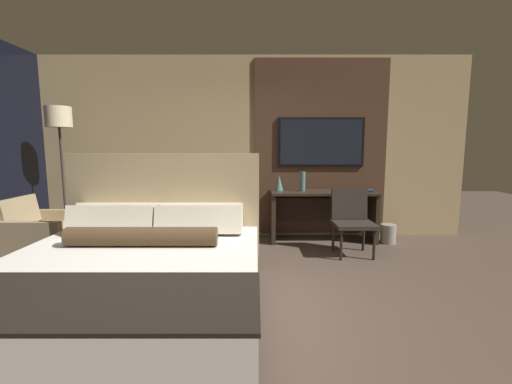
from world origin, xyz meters
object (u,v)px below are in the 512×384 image
Objects in this scene: desk at (322,207)px; book at (365,191)px; armchair_by_window at (43,239)px; desk_chair at (351,216)px; vase_tall at (302,181)px; vase_short at (279,183)px; waste_bin at (388,234)px; bed at (134,279)px; tv at (321,142)px; floor_lamp at (59,129)px.

desk is 6.25× the size of book.
desk is 3.80m from armchair_by_window.
desk_chair is 0.97m from vase_tall.
vase_short is 1.78m from waste_bin.
vase_tall is at bearing -5.49° from vase_short.
bed is at bearing -138.23° from book.
desk is 1.04m from waste_bin.
vase_tall reaches higher than desk_chair.
armchair_by_window is 3.42× the size of book.
waste_bin is at bearing 33.05° from desk_chair.
book reaches higher than waste_bin.
tv is 0.69m from vase_tall.
vase_tall is (-0.57, 0.68, 0.40)m from desk_chair.
bed is 9.76× the size of vase_short.
desk_chair is at bearing -4.67° from floor_lamp.
bed is at bearing -50.83° from floor_lamp.
desk is 3.90m from floor_lamp.
bed reaches higher than desk.
vase_tall is at bearing 5.86° from floor_lamp.
tv reaches higher than desk_chair.
bed is 2.62× the size of desk_chair.
armchair_by_window is (-3.94, -0.28, -0.23)m from desk_chair.
bed is 9.08× the size of book.
armchair_by_window is (-1.68, 1.50, -0.07)m from bed.
desk_chair is (0.27, -0.89, -0.98)m from tv.
desk_chair is 1.22m from vase_short.
floor_lamp is at bearing -171.38° from tv.
floor_lamp is (-3.71, -0.32, 1.15)m from desk.
desk_chair reaches higher than book.
bed is 2.25m from armchair_by_window.
bed is at bearing -118.48° from vase_short.
armchair_by_window is at bearing -161.91° from vase_short.
vase_short is (1.35, 2.49, 0.53)m from bed.
vase_short reaches higher than armchair_by_window.
bed is at bearing -143.39° from desk_chair.
floor_lamp reaches higher than waste_bin.
desk is at bearing -4.99° from vase_tall.
desk is 6.72× the size of vase_short.
vase_short is (-0.35, 0.03, -0.03)m from vase_tall.
book is at bearing 56.54° from desk_chair.
desk is 0.75m from vase_short.
bed is 1.69× the size of tv.
book is at bearing -27.88° from tv.
vase_short is 1.28m from book.
vase_short reaches higher than desk_chair.
desk_chair is at bearing 38.08° from bed.
bed is 3.01m from floor_lamp.
floor_lamp is 4.91m from waste_bin.
waste_bin is at bearing 1.82° from floor_lamp.
book reaches higher than desk.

